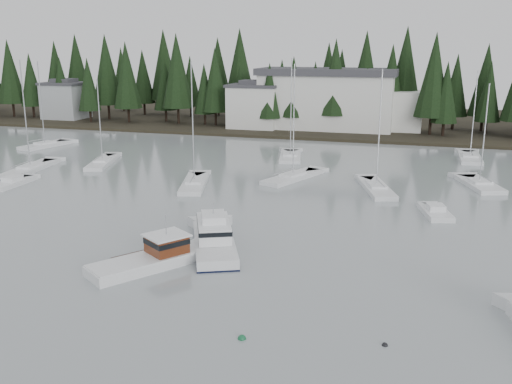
% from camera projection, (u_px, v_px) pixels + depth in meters
% --- Properties ---
extents(ground, '(260.00, 260.00, 0.00)m').
position_uv_depth(ground, '(144.00, 362.00, 28.65)').
color(ground, '#8E9899').
rests_on(ground, ground).
extents(far_shore_land, '(240.00, 54.00, 1.00)m').
position_uv_depth(far_shore_land, '(362.00, 122.00, 118.64)').
color(far_shore_land, black).
rests_on(far_shore_land, ground).
extents(conifer_treeline, '(200.00, 22.00, 20.00)m').
position_uv_depth(conifer_treeline, '(356.00, 129.00, 108.43)').
color(conifer_treeline, black).
rests_on(conifer_treeline, ground).
extents(house_west, '(9.54, 7.42, 8.75)m').
position_uv_depth(house_west, '(254.00, 105.00, 105.77)').
color(house_west, silver).
rests_on(house_west, ground).
extents(house_far_west, '(8.48, 7.42, 8.25)m').
position_uv_depth(house_far_west, '(66.00, 100.00, 119.34)').
color(house_far_west, '#999EA0').
rests_on(house_far_west, ground).
extents(harbor_inn, '(29.50, 11.50, 10.90)m').
position_uv_depth(harbor_inn, '(338.00, 100.00, 104.42)').
color(harbor_inn, silver).
rests_on(harbor_inn, ground).
extents(lobster_boat_brown, '(7.08, 8.54, 4.17)m').
position_uv_depth(lobster_boat_brown, '(151.00, 260.00, 41.02)').
color(lobster_boat_brown, silver).
rests_on(lobster_boat_brown, ground).
extents(cabin_cruiser_center, '(6.78, 10.19, 4.21)m').
position_uv_depth(cabin_cruiser_center, '(214.00, 240.00, 44.64)').
color(cabin_cruiser_center, silver).
rests_on(cabin_cruiser_center, ground).
extents(sailboat_0, '(3.00, 9.31, 12.70)m').
position_uv_depth(sailboat_0, '(470.00, 159.00, 79.67)').
color(sailboat_0, silver).
rests_on(sailboat_0, ground).
extents(sailboat_1, '(5.31, 9.89, 13.60)m').
position_uv_depth(sailboat_1, '(376.00, 189.00, 62.67)').
color(sailboat_1, silver).
rests_on(sailboat_1, ground).
extents(sailboat_3, '(5.20, 10.19, 11.72)m').
position_uv_depth(sailboat_3, '(103.00, 163.00, 76.49)').
color(sailboat_3, silver).
rests_on(sailboat_3, ground).
extents(sailboat_4, '(5.93, 10.04, 13.98)m').
position_uv_depth(sailboat_4, '(293.00, 178.00, 67.83)').
color(sailboat_4, silver).
rests_on(sailboat_4, ground).
extents(sailboat_5, '(5.15, 10.16, 14.38)m').
position_uv_depth(sailboat_5, '(194.00, 185.00, 64.72)').
color(sailboat_5, silver).
rests_on(sailboat_5, ground).
extents(sailboat_6, '(5.28, 8.57, 12.01)m').
position_uv_depth(sailboat_6, '(479.00, 186.00, 64.32)').
color(sailboat_6, silver).
rests_on(sailboat_6, ground).
extents(sailboat_8, '(3.97, 10.81, 14.31)m').
position_uv_depth(sailboat_8, '(31.00, 170.00, 72.60)').
color(sailboat_8, silver).
rests_on(sailboat_8, ground).
extents(sailboat_9, '(4.52, 8.89, 13.66)m').
position_uv_depth(sailboat_9, '(45.00, 146.00, 89.57)').
color(sailboat_9, silver).
rests_on(sailboat_9, ground).
extents(sailboat_10, '(4.63, 9.07, 14.34)m').
position_uv_depth(sailboat_10, '(290.00, 158.00, 80.37)').
color(sailboat_10, silver).
rests_on(sailboat_10, ground).
extents(runabout_0, '(2.46, 6.37, 1.42)m').
position_uv_depth(runabout_0, '(13.00, 184.00, 64.96)').
color(runabout_0, silver).
rests_on(runabout_0, ground).
extents(runabout_1, '(3.47, 5.57, 1.42)m').
position_uv_depth(runabout_1, '(435.00, 214.00, 53.45)').
color(runabout_1, silver).
rests_on(runabout_1, ground).
extents(mooring_buoy_green, '(0.46, 0.46, 0.46)m').
position_uv_depth(mooring_buoy_green, '(242.00, 339.00, 30.94)').
color(mooring_buoy_green, '#145933').
rests_on(mooring_buoy_green, ground).
extents(mooring_buoy_dark, '(0.33, 0.33, 0.33)m').
position_uv_depth(mooring_buoy_dark, '(385.00, 345.00, 30.25)').
color(mooring_buoy_dark, black).
rests_on(mooring_buoy_dark, ground).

